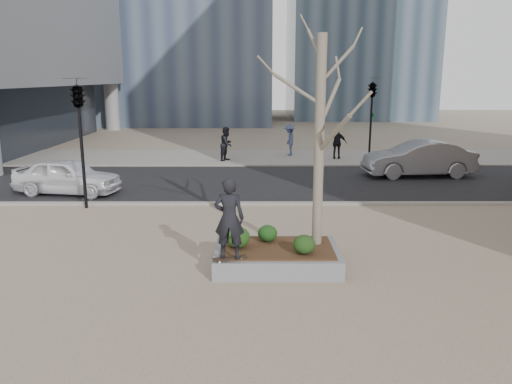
{
  "coord_description": "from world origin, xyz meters",
  "views": [
    {
      "loc": [
        0.48,
        -11.48,
        4.5
      ],
      "look_at": [
        0.5,
        2.0,
        1.4
      ],
      "focal_mm": 35.0,
      "sensor_mm": 36.0,
      "label": 1
    }
  ],
  "objects_px": {
    "planter": "(277,257)",
    "police_car": "(67,176)",
    "skateboard": "(230,259)",
    "skateboarder": "(229,218)"
  },
  "relations": [
    {
      "from": "skateboard",
      "to": "skateboarder",
      "type": "distance_m",
      "value": 0.96
    },
    {
      "from": "skateboard",
      "to": "police_car",
      "type": "relative_size",
      "value": 0.19
    },
    {
      "from": "planter",
      "to": "skateboard",
      "type": "height_order",
      "value": "skateboard"
    },
    {
      "from": "planter",
      "to": "skateboard",
      "type": "xyz_separation_m",
      "value": [
        -1.1,
        -0.82,
        0.26
      ]
    },
    {
      "from": "planter",
      "to": "skateboard",
      "type": "distance_m",
      "value": 1.4
    },
    {
      "from": "skateboard",
      "to": "police_car",
      "type": "height_order",
      "value": "police_car"
    },
    {
      "from": "skateboard",
      "to": "police_car",
      "type": "distance_m",
      "value": 10.92
    },
    {
      "from": "skateboard",
      "to": "skateboarder",
      "type": "bearing_deg",
      "value": 0.0
    },
    {
      "from": "planter",
      "to": "police_car",
      "type": "relative_size",
      "value": 0.73
    },
    {
      "from": "planter",
      "to": "police_car",
      "type": "height_order",
      "value": "police_car"
    }
  ]
}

